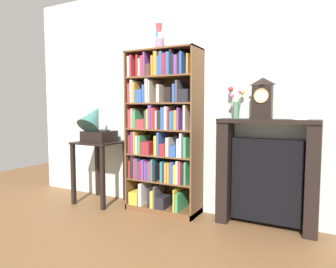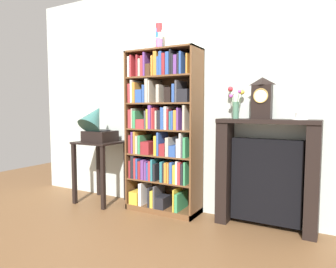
{
  "view_description": "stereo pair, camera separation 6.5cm",
  "coord_description": "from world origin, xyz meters",
  "px_view_note": "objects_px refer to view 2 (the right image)",
  "views": [
    {
      "loc": [
        1.66,
        -2.88,
        1.17
      ],
      "look_at": [
        0.06,
        0.11,
        0.89
      ],
      "focal_mm": 32.7,
      "sensor_mm": 36.0,
      "label": 1
    },
    {
      "loc": [
        1.71,
        -2.85,
        1.17
      ],
      "look_at": [
        0.06,
        0.11,
        0.89
      ],
      "focal_mm": 32.7,
      "sensor_mm": 36.0,
      "label": 2
    }
  ],
  "objects_px": {
    "cup_stack": "(159,37)",
    "bookshelf": "(162,133)",
    "teacup_with_saucer": "(300,117)",
    "mantel_clock": "(262,98)",
    "gramophone": "(96,124)",
    "fireplace_mantel": "(266,175)",
    "flower_vase": "(235,102)",
    "side_table_left": "(100,157)"
  },
  "relations": [
    {
      "from": "side_table_left",
      "to": "mantel_clock",
      "type": "xyz_separation_m",
      "value": [
        1.93,
        0.12,
        0.71
      ]
    },
    {
      "from": "fireplace_mantel",
      "to": "bookshelf",
      "type": "bearing_deg",
      "value": -176.52
    },
    {
      "from": "fireplace_mantel",
      "to": "mantel_clock",
      "type": "xyz_separation_m",
      "value": [
        -0.05,
        -0.02,
        0.74
      ]
    },
    {
      "from": "fireplace_mantel",
      "to": "mantel_clock",
      "type": "relative_size",
      "value": 2.69
    },
    {
      "from": "bookshelf",
      "to": "side_table_left",
      "type": "distance_m",
      "value": 0.91
    },
    {
      "from": "gramophone",
      "to": "flower_vase",
      "type": "xyz_separation_m",
      "value": [
        1.66,
        0.19,
        0.26
      ]
    },
    {
      "from": "cup_stack",
      "to": "fireplace_mantel",
      "type": "bearing_deg",
      "value": 2.23
    },
    {
      "from": "gramophone",
      "to": "mantel_clock",
      "type": "xyz_separation_m",
      "value": [
        1.93,
        0.18,
        0.29
      ]
    },
    {
      "from": "side_table_left",
      "to": "gramophone",
      "type": "distance_m",
      "value": 0.42
    },
    {
      "from": "side_table_left",
      "to": "mantel_clock",
      "type": "relative_size",
      "value": 1.92
    },
    {
      "from": "bookshelf",
      "to": "side_table_left",
      "type": "relative_size",
      "value": 2.38
    },
    {
      "from": "gramophone",
      "to": "teacup_with_saucer",
      "type": "height_order",
      "value": "gramophone"
    },
    {
      "from": "cup_stack",
      "to": "flower_vase",
      "type": "relative_size",
      "value": 0.9
    },
    {
      "from": "side_table_left",
      "to": "teacup_with_saucer",
      "type": "height_order",
      "value": "teacup_with_saucer"
    },
    {
      "from": "fireplace_mantel",
      "to": "flower_vase",
      "type": "relative_size",
      "value": 3.31
    },
    {
      "from": "gramophone",
      "to": "flower_vase",
      "type": "height_order",
      "value": "flower_vase"
    },
    {
      "from": "gramophone",
      "to": "mantel_clock",
      "type": "bearing_deg",
      "value": 5.33
    },
    {
      "from": "side_table_left",
      "to": "fireplace_mantel",
      "type": "height_order",
      "value": "fireplace_mantel"
    },
    {
      "from": "side_table_left",
      "to": "fireplace_mantel",
      "type": "bearing_deg",
      "value": 4.09
    },
    {
      "from": "bookshelf",
      "to": "gramophone",
      "type": "xyz_separation_m",
      "value": [
        -0.85,
        -0.13,
        0.08
      ]
    },
    {
      "from": "side_table_left",
      "to": "teacup_with_saucer",
      "type": "distance_m",
      "value": 2.33
    },
    {
      "from": "cup_stack",
      "to": "flower_vase",
      "type": "height_order",
      "value": "cup_stack"
    },
    {
      "from": "bookshelf",
      "to": "cup_stack",
      "type": "height_order",
      "value": "cup_stack"
    },
    {
      "from": "bookshelf",
      "to": "teacup_with_saucer",
      "type": "xyz_separation_m",
      "value": [
        1.42,
        0.05,
        0.2
      ]
    },
    {
      "from": "cup_stack",
      "to": "bookshelf",
      "type": "bearing_deg",
      "value": -25.48
    },
    {
      "from": "gramophone",
      "to": "fireplace_mantel",
      "type": "xyz_separation_m",
      "value": [
        1.98,
        0.2,
        -0.45
      ]
    },
    {
      "from": "side_table_left",
      "to": "teacup_with_saucer",
      "type": "bearing_deg",
      "value": 3.07
    },
    {
      "from": "cup_stack",
      "to": "side_table_left",
      "type": "relative_size",
      "value": 0.38
    },
    {
      "from": "mantel_clock",
      "to": "side_table_left",
      "type": "bearing_deg",
      "value": -176.45
    },
    {
      "from": "bookshelf",
      "to": "mantel_clock",
      "type": "bearing_deg",
      "value": 2.48
    },
    {
      "from": "cup_stack",
      "to": "gramophone",
      "type": "xyz_separation_m",
      "value": [
        -0.8,
        -0.16,
        -0.98
      ]
    },
    {
      "from": "bookshelf",
      "to": "side_table_left",
      "type": "xyz_separation_m",
      "value": [
        -0.85,
        -0.07,
        -0.33
      ]
    },
    {
      "from": "flower_vase",
      "to": "teacup_with_saucer",
      "type": "relative_size",
      "value": 2.32
    },
    {
      "from": "side_table_left",
      "to": "flower_vase",
      "type": "bearing_deg",
      "value": 4.44
    },
    {
      "from": "mantel_clock",
      "to": "flower_vase",
      "type": "bearing_deg",
      "value": 177.95
    },
    {
      "from": "teacup_with_saucer",
      "to": "bookshelf",
      "type": "bearing_deg",
      "value": -178.02
    },
    {
      "from": "fireplace_mantel",
      "to": "side_table_left",
      "type": "bearing_deg",
      "value": -175.91
    },
    {
      "from": "gramophone",
      "to": "fireplace_mantel",
      "type": "height_order",
      "value": "gramophone"
    },
    {
      "from": "cup_stack",
      "to": "teacup_with_saucer",
      "type": "distance_m",
      "value": 1.71
    },
    {
      "from": "gramophone",
      "to": "fireplace_mantel",
      "type": "bearing_deg",
      "value": 5.82
    },
    {
      "from": "cup_stack",
      "to": "teacup_with_saucer",
      "type": "height_order",
      "value": "cup_stack"
    },
    {
      "from": "fireplace_mantel",
      "to": "mantel_clock",
      "type": "bearing_deg",
      "value": -157.83
    }
  ]
}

